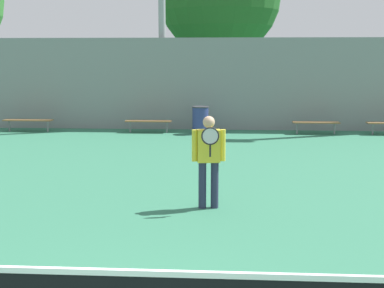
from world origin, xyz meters
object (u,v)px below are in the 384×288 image
tennis_player (209,156)px  trash_bin (200,120)px  bench_by_gate (316,123)px  bench_adjacent_court (28,121)px  bench_courtside_near (148,122)px

tennis_player → trash_bin: bearing=86.5°
tennis_player → bench_by_gate: size_ratio=1.03×
tennis_player → bench_adjacent_court: 11.76m
bench_adjacent_court → trash_bin: trash_bin is taller
bench_adjacent_court → bench_by_gate: 10.36m
bench_courtside_near → trash_bin: 1.89m
bench_adjacent_court → trash_bin: size_ratio=1.83×
trash_bin → bench_courtside_near: bearing=174.1°
bench_courtside_near → tennis_player: bearing=-75.3°
bench_courtside_near → bench_by_gate: (5.94, 0.00, -0.00)m
tennis_player → bench_adjacent_court: size_ratio=0.94×
bench_adjacent_court → tennis_player: bearing=-54.0°
bench_by_gate → bench_adjacent_court: bearing=180.0°
tennis_player → bench_by_gate: bearing=62.8°
tennis_player → trash_bin: size_ratio=1.72×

